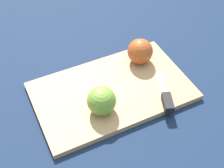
{
  "coord_description": "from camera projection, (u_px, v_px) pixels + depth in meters",
  "views": [
    {
      "loc": [
        -0.15,
        -0.55,
        0.64
      ],
      "look_at": [
        0.0,
        0.0,
        0.04
      ],
      "focal_mm": 50.0,
      "sensor_mm": 36.0,
      "label": 1
    }
  ],
  "objects": [
    {
      "name": "ground_plane",
      "position": [
        112.0,
        93.0,
        0.86
      ],
      "size": [
        4.0,
        4.0,
        0.0
      ],
      "primitive_type": "plane",
      "color": "#14233D"
    },
    {
      "name": "cutting_board",
      "position": [
        112.0,
        91.0,
        0.85
      ],
      "size": [
        0.46,
        0.33,
        0.02
      ],
      "color": "tan",
      "rests_on": "ground_plane"
    },
    {
      "name": "apple_half_left",
      "position": [
        101.0,
        101.0,
        0.77
      ],
      "size": [
        0.07,
        0.07,
        0.07
      ],
      "rotation": [
        0.0,
        0.0,
        3.91
      ],
      "color": "olive",
      "rests_on": "cutting_board"
    },
    {
      "name": "apple_half_right",
      "position": [
        140.0,
        51.0,
        0.9
      ],
      "size": [
        0.07,
        0.07,
        0.07
      ],
      "rotation": [
        0.0,
        0.0,
        5.46
      ],
      "color": "#AD4C1E",
      "rests_on": "cutting_board"
    },
    {
      "name": "knife",
      "position": [
        167.0,
        100.0,
        0.8
      ],
      "size": [
        0.05,
        0.15,
        0.02
      ],
      "rotation": [
        0.0,
        0.0,
        1.39
      ],
      "color": "silver",
      "rests_on": "cutting_board"
    }
  ]
}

